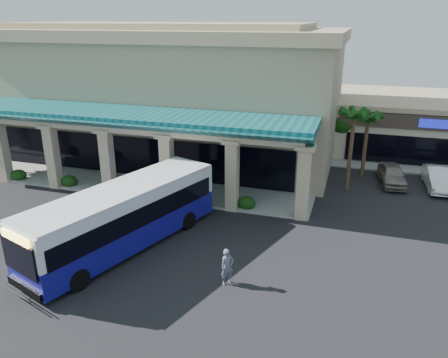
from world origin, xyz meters
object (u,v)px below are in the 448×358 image
(transit_bus, at_px, (125,218))
(car_silver, at_px, (392,175))
(pedestrian, at_px, (227,267))
(car_white, at_px, (438,178))

(transit_bus, xyz_separation_m, car_silver, (14.26, 14.46, -0.98))
(transit_bus, height_order, pedestrian, transit_bus)
(transit_bus, xyz_separation_m, pedestrian, (6.27, -1.75, -0.83))
(transit_bus, height_order, car_silver, transit_bus)
(pedestrian, bearing_deg, car_silver, 17.26)
(pedestrian, relative_size, car_white, 0.38)
(transit_bus, height_order, car_white, transit_bus)
(car_silver, bearing_deg, pedestrian, -122.75)
(car_silver, bearing_deg, car_white, -6.11)
(transit_bus, distance_m, car_silver, 20.33)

